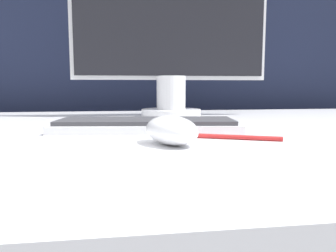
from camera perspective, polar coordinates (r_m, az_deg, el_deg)
partition_panel at (r=1.34m, az=-7.50°, el=1.56°), size 5.00×0.03×1.47m
computer_mouse_near at (r=0.50m, az=0.54°, el=-0.71°), size 0.10×0.13×0.05m
keyboard at (r=0.66m, az=-3.80°, el=0.17°), size 0.38×0.17×0.02m
monitor at (r=1.01m, az=0.53°, el=15.47°), size 0.59×0.18×0.45m
pen at (r=0.57m, az=11.95°, el=-1.92°), size 0.14×0.07×0.01m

